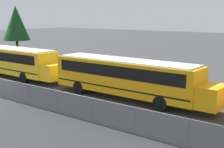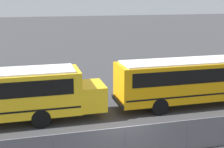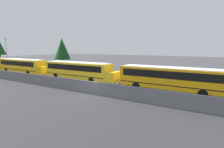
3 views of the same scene
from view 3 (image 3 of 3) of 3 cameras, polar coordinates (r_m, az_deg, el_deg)
ground_plane at (r=20.31m, az=-6.64°, el=-6.61°), size 200.00×200.00×0.00m
road_strip at (r=16.22m, az=-19.96°, el=-11.04°), size 160.27×12.00×0.01m
fence at (r=20.12m, az=-6.69°, el=-4.47°), size 126.34×0.07×1.52m
school_bus_2 at (r=39.46m, az=-27.14°, el=2.59°), size 13.58×2.48×3.03m
school_bus_3 at (r=28.40m, az=-10.86°, el=1.40°), size 13.58×2.48×3.03m
school_bus_4 at (r=21.80m, az=18.93°, el=-1.08°), size 13.58×2.48×3.03m
light_pole at (r=59.55m, az=-31.24°, el=6.50°), size 0.60×0.24×8.01m
tree_0 at (r=50.52m, az=-16.00°, el=7.90°), size 4.47×4.47×7.87m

